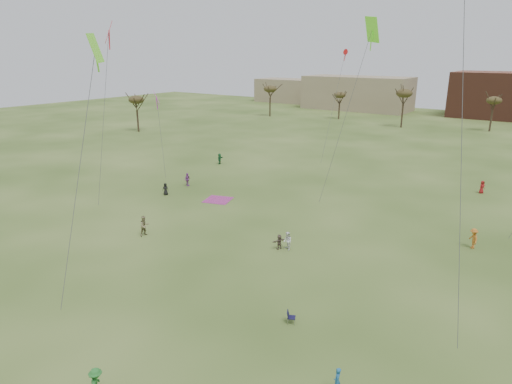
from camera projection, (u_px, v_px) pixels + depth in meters
The scene contains 18 objects.
ground at pixel (154, 312), 30.17m from camera, with size 260.00×260.00×0.00m, color #2F4A17.
flyer_near_center at pixel (97, 384), 22.30m from camera, with size 1.18×0.68×1.83m, color #27762C.
flyer_near_right at pixel (337, 381), 22.81m from camera, with size 0.54×0.35×1.48m, color #206093.
spectator_fore_b at pixel (145, 226), 42.58m from camera, with size 0.96×0.75×1.98m, color #887D57.
spectator_fore_c at pixel (279, 242), 39.72m from camera, with size 1.28×0.41×1.38m, color brown.
flyer_mid_a at pixel (166, 189), 54.91m from camera, with size 0.74×0.48×1.51m, color black.
flyer_mid_b at pixel (473, 238), 39.83m from camera, with size 1.21×0.70×1.88m, color #BE6C23.
spectator_mid_d at pixel (187, 179), 58.63m from camera, with size 1.03×0.43×1.75m, color purple.
spectator_mid_e at pixel (288, 241), 39.54m from camera, with size 0.81×0.63×1.66m, color white.
flyer_far_a at pixel (220, 159), 70.27m from camera, with size 1.59×0.51×1.71m, color #226838.
flyer_far_b at pixel (482, 187), 55.58m from camera, with size 0.79×0.51×1.61m, color maroon.
blanket_plum at pixel (218, 200), 53.23m from camera, with size 3.01×3.01×0.03m, color #A83384.
camp_chair_center at pixel (291, 319), 28.89m from camera, with size 0.71×0.69×0.87m.
kites_aloft at pixel (318, 89), 33.87m from camera, with size 65.35×59.52×24.63m.
tree_line at pixel (435, 103), 91.12m from camera, with size 117.44×49.32×8.91m.
building_tan at pixel (357, 93), 137.44m from camera, with size 32.00×14.00×10.00m, color #937F60.
building_brick at pixel (505, 95), 118.86m from camera, with size 26.00×16.00×12.00m, color brown.
building_tan_west at pixel (286, 90), 159.80m from camera, with size 20.00×12.00×8.00m, color #937F60.
Camera 1 is at (20.97, -17.42, 16.80)m, focal length 31.21 mm.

